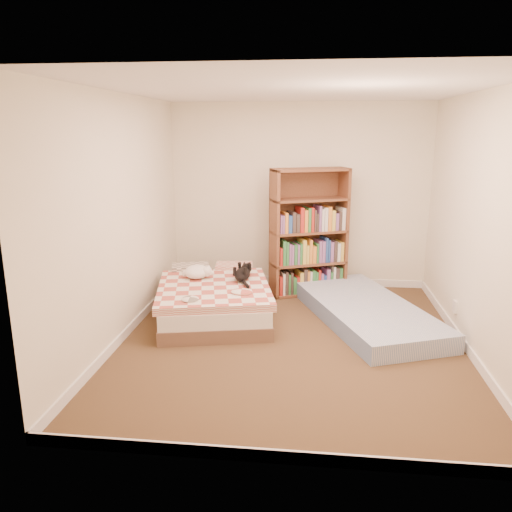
# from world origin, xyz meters

# --- Properties ---
(room) EXTENTS (3.51, 4.01, 2.51)m
(room) POSITION_xyz_m (0.00, 0.00, 1.20)
(room) COLOR #4B3A20
(room) RESTS_ON ground
(bed) EXTENTS (1.53, 1.92, 0.46)m
(bed) POSITION_xyz_m (-0.93, 0.65, 0.21)
(bed) COLOR brown
(bed) RESTS_ON room
(bookshelf) EXTENTS (1.12, 0.70, 1.66)m
(bookshelf) POSITION_xyz_m (0.15, 1.64, 0.60)
(bookshelf) COLOR #56361D
(bookshelf) RESTS_ON room
(floor_mattress) EXTENTS (1.74, 2.44, 0.20)m
(floor_mattress) POSITION_xyz_m (0.83, 0.70, 0.10)
(floor_mattress) COLOR #6B86B3
(floor_mattress) RESTS_ON room
(black_cat) EXTENTS (0.24, 0.68, 0.16)m
(black_cat) POSITION_xyz_m (-0.61, 0.81, 0.48)
(black_cat) COLOR black
(black_cat) RESTS_ON bed
(white_dog) EXTENTS (0.42, 0.43, 0.16)m
(white_dog) POSITION_xyz_m (-1.16, 0.77, 0.49)
(white_dog) COLOR white
(white_dog) RESTS_ON bed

